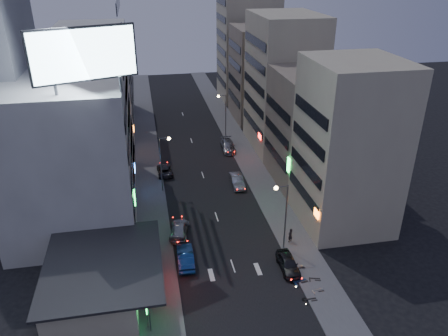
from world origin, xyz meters
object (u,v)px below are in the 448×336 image
object	(u,v)px
road_car_silver	(179,229)
scooter_black_b	(321,274)
parked_car_left	(165,170)
scooter_silver_a	(323,284)
road_car_blue	(185,257)
scooter_blue	(306,274)
parked_car_right_mid	(237,181)
person	(290,235)
scooter_black_a	(316,293)
parked_car_right_near	(288,263)
scooter_silver_b	(303,260)
parked_car_right_far	(228,146)

from	to	relation	value
road_car_silver	scooter_black_b	bearing A→B (deg)	153.18
parked_car_left	scooter_silver_a	distance (m)	31.73
road_car_blue	scooter_black_b	world-z (taller)	road_car_blue
scooter_blue	road_car_blue	bearing A→B (deg)	57.71
parked_car_left	road_car_blue	xyz separation A→B (m)	(0.68, -21.99, 0.15)
parked_car_right_mid	scooter_black_b	xyz separation A→B (m)	(4.02, -21.51, -0.13)
person	scooter_black_a	size ratio (longest dim) A/B	1.02
scooter_silver_a	person	bearing A→B (deg)	2.08
parked_car_right_near	scooter_black_a	distance (m)	4.90
road_car_silver	scooter_black_a	xyz separation A→B (m)	(11.87, -13.33, -0.08)
road_car_silver	scooter_black_a	bearing A→B (deg)	143.68
parked_car_right_near	scooter_silver_b	size ratio (longest dim) A/B	2.20
scooter_black_a	scooter_silver_a	bearing A→B (deg)	-45.99
person	scooter_black_a	distance (m)	9.27
scooter_black_a	scooter_blue	distance (m)	2.82
parked_car_right_near	scooter_silver_a	xyz separation A→B (m)	(2.40, -3.62, -0.12)
road_car_blue	scooter_black_b	xyz separation A→B (m)	(13.29, -5.22, -0.16)
road_car_blue	road_car_silver	size ratio (longest dim) A/B	0.97
parked_car_right_mid	scooter_silver_a	xyz separation A→B (m)	(3.65, -22.96, -0.13)
road_car_blue	scooter_silver_b	bearing A→B (deg)	168.70
road_car_blue	parked_car_right_near	bearing A→B (deg)	165.52
scooter_black_a	parked_car_left	bearing A→B (deg)	22.50
road_car_silver	scooter_silver_b	size ratio (longest dim) A/B	2.48
parked_car_right_mid	scooter_black_a	size ratio (longest dim) A/B	2.70
scooter_black_a	person	bearing A→B (deg)	-3.25
parked_car_right_near	parked_car_right_mid	world-z (taller)	parked_car_right_mid
parked_car_right_far	person	world-z (taller)	person
parked_car_right_near	parked_car_left	xyz separation A→B (m)	(-11.20, 25.05, -0.10)
road_car_blue	scooter_black_a	bearing A→B (deg)	148.26
scooter_black_a	scooter_black_b	size ratio (longest dim) A/B	1.01
parked_car_right_near	scooter_black_b	size ratio (longest dim) A/B	2.60
parked_car_left	scooter_black_a	bearing A→B (deg)	110.72
scooter_blue	scooter_black_b	xyz separation A→B (m)	(1.53, -0.25, -0.11)
parked_car_right_near	road_car_silver	size ratio (longest dim) A/B	0.89
scooter_blue	scooter_black_b	distance (m)	1.56
scooter_blue	scooter_silver_b	xyz separation A→B (m)	(0.48, 2.14, -0.01)
parked_car_left	person	distance (m)	24.28
road_car_blue	person	distance (m)	12.36
parked_car_right_mid	parked_car_right_far	bearing A→B (deg)	85.74
road_car_silver	scooter_black_b	size ratio (longest dim) A/B	2.93
road_car_silver	person	world-z (taller)	person
parked_car_right_far	scooter_silver_b	bearing A→B (deg)	-83.76
parked_car_right_mid	parked_car_right_far	size ratio (longest dim) A/B	0.86
scooter_black_a	scooter_black_b	xyz separation A→B (m)	(1.51, 2.56, -0.01)
parked_car_right_mid	scooter_silver_b	xyz separation A→B (m)	(2.98, -19.12, -0.03)
scooter_black_a	scooter_silver_a	distance (m)	1.59
parked_car_right_far	scooter_black_b	world-z (taller)	parked_car_right_far
parked_car_right_near	scooter_blue	world-z (taller)	parked_car_right_near
parked_car_right_far	person	distance (m)	27.64
scooter_blue	road_car_silver	bearing A→B (deg)	39.03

